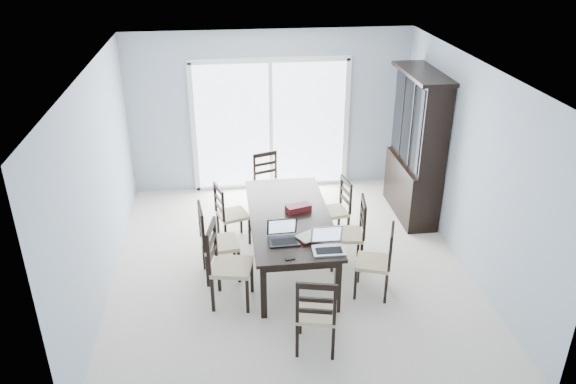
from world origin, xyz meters
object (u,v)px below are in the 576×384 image
Objects in this scene: chair_right_mid at (354,226)px; hot_tub at (243,137)px; chair_right_far at (339,203)px; chair_end_far at (268,176)px; chair_left_mid at (211,235)px; game_box at (298,208)px; dining_table at (290,221)px; chair_right_near at (381,254)px; chair_left_near at (223,256)px; laptop_dark at (284,238)px; china_hutch at (416,148)px; chair_end_near at (316,308)px; cell_phone at (290,259)px; laptop_silver at (329,247)px; chair_left_far at (226,208)px.

chair_right_mid is 3.90m from hot_tub.
chair_right_far is at bearing -68.38° from hot_tub.
chair_right_mid is at bearing 99.92° from chair_end_far.
chair_right_mid is (1.80, 0.07, -0.03)m from chair_left_mid.
chair_right_far is 3.21m from hot_tub.
chair_right_far is 3.28× the size of game_box.
chair_right_near is at bearing -36.05° from dining_table.
laptop_dark is (0.71, 0.01, 0.18)m from chair_left_near.
china_hutch is 3.47m from hot_tub.
chair_right_mid is 1.03× the size of chair_end_far.
cell_phone is (-0.19, 0.64, 0.18)m from chair_end_near.
chair_left_mid reaches higher than laptop_silver.
chair_end_near is at bearing -79.95° from laptop_dark.
laptop_dark is at bearing 152.28° from laptop_silver.
china_hutch is at bearing -34.81° from chair_right_mid.
chair_right_near is 0.73m from laptop_silver.
chair_left_far is at bearing 72.73° from chair_right_mid.
cell_phone is (-0.94, -0.95, 0.18)m from chair_right_mid.
laptop_dark is at bearing 81.88° from cell_phone.
dining_table is 6.19× the size of laptop_dark.
chair_right_near reaches higher than dining_table.
china_hutch is 3.13m from cell_phone.
chair_right_mid reaches higher than hot_tub.
chair_end_near is at bearing -108.52° from laptop_silver.
laptop_silver is at bearing -30.24° from laptop_dark.
chair_left_near reaches higher than chair_right_far.
cell_phone is 1.14m from game_box.
chair_left_mid is (-3.01, -1.37, -0.46)m from china_hutch.
chair_right_mid is 2.99× the size of laptop_silver.
chair_right_near is at bearing 34.07° from chair_left_far.
chair_right_far is at bearing 49.54° from cell_phone.
chair_left_mid reaches higher than chair_end_near.
chair_left_mid is 10.71× the size of cell_phone.
china_hutch reaches higher than chair_right_mid.
laptop_dark reaches higher than cell_phone.
chair_left_mid is 3.24× the size of laptop_dark.
chair_end_far is at bearing 32.74° from chair_right_far.
dining_table is at bearing 94.59° from chair_right_mid.
laptop_silver is 1.17× the size of game_box.
chair_left_far reaches higher than hot_tub.
chair_left_near is 1.16× the size of chair_left_far.
laptop_dark reaches higher than game_box.
dining_table is at bearing 74.90° from laptop_dark.
chair_left_far reaches higher than laptop_silver.
cell_phone is at bearing 70.94° from chair_end_far.
laptop_silver is (1.18, -0.24, 0.19)m from chair_left_near.
chair_left_near is 1.12× the size of chair_end_far.
chair_left_near reaches higher than cell_phone.
chair_right_near reaches higher than hot_tub.
chair_left_far is at bearing 98.76° from cell_phone.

